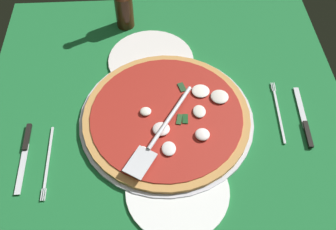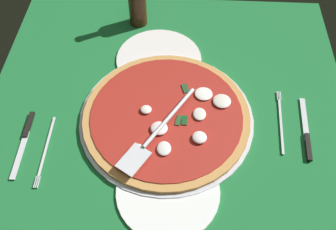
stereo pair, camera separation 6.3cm
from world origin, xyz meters
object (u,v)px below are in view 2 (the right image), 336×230
at_px(pizza_server, 158,131).
at_px(place_setting_far, 294,128).
at_px(dinner_plate_left, 159,59).
at_px(beer_bottle, 137,3).
at_px(dinner_plate_right, 168,191).
at_px(pizza, 169,116).
at_px(place_setting_near, 35,145).

xyz_separation_m(pizza_server, place_setting_far, (-0.05, 0.35, -0.04)).
distance_m(dinner_plate_left, beer_bottle, 0.20).
height_order(dinner_plate_right, beer_bottle, beer_bottle).
bearing_deg(pizza, dinner_plate_right, 2.46).
height_order(pizza, pizza_server, pizza_server).
bearing_deg(dinner_plate_right, place_setting_far, 121.57).
xyz_separation_m(place_setting_far, beer_bottle, (-0.39, -0.44, 0.07)).
bearing_deg(place_setting_near, dinner_plate_left, 136.62).
height_order(pizza_server, place_setting_far, pizza_server).
bearing_deg(place_setting_near, dinner_plate_right, 71.74).
relative_size(dinner_plate_left, place_setting_near, 1.18).
bearing_deg(place_setting_near, beer_bottle, 155.26).
bearing_deg(beer_bottle, dinner_plate_left, 24.93).
height_order(place_setting_far, beer_bottle, beer_bottle).
xyz_separation_m(dinner_plate_right, beer_bottle, (-0.59, -0.13, 0.07)).
bearing_deg(dinner_plate_left, pizza, 10.62).
bearing_deg(place_setting_far, pizza, 91.64).
bearing_deg(dinner_plate_right, pizza_server, -166.63).
height_order(pizza, place_setting_near, pizza).
height_order(place_setting_near, beer_bottle, beer_bottle).
relative_size(dinner_plate_left, pizza_server, 0.94).
xyz_separation_m(dinner_plate_left, place_setting_far, (0.23, 0.37, -0.00)).
bearing_deg(place_setting_far, pizza_server, 102.27).
xyz_separation_m(place_setting_near, beer_bottle, (-0.48, 0.21, 0.07)).
relative_size(place_setting_near, place_setting_far, 0.98).
height_order(pizza, beer_bottle, beer_bottle).
distance_m(dinner_plate_right, place_setting_far, 0.37).
xyz_separation_m(dinner_plate_left, pizza_server, (0.28, 0.02, 0.04)).
relative_size(pizza, beer_bottle, 2.13).
height_order(dinner_plate_left, dinner_plate_right, same).
xyz_separation_m(pizza_server, beer_bottle, (-0.45, -0.09, 0.03)).
bearing_deg(dinner_plate_left, place_setting_far, 57.93).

